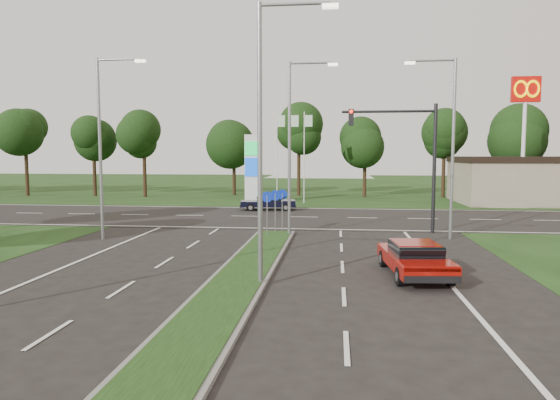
# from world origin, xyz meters

# --- Properties ---
(ground) EXTENTS (160.00, 160.00, 0.00)m
(ground) POSITION_xyz_m (0.00, 0.00, 0.00)
(ground) COLOR black
(ground) RESTS_ON ground
(verge_far) EXTENTS (160.00, 50.00, 0.02)m
(verge_far) POSITION_xyz_m (0.00, 55.00, 0.00)
(verge_far) COLOR black
(verge_far) RESTS_ON ground
(cross_road) EXTENTS (160.00, 12.00, 0.02)m
(cross_road) POSITION_xyz_m (0.00, 24.00, 0.00)
(cross_road) COLOR black
(cross_road) RESTS_ON ground
(median_kerb) EXTENTS (2.00, 26.00, 0.12)m
(median_kerb) POSITION_xyz_m (0.00, 4.00, 0.06)
(median_kerb) COLOR slate
(median_kerb) RESTS_ON ground
(commercial_building) EXTENTS (16.00, 9.00, 4.00)m
(commercial_building) POSITION_xyz_m (22.00, 36.00, 2.00)
(commercial_building) COLOR gray
(commercial_building) RESTS_ON ground
(streetlight_median_near) EXTENTS (2.53, 0.22, 9.00)m
(streetlight_median_near) POSITION_xyz_m (1.00, 6.00, 5.08)
(streetlight_median_near) COLOR gray
(streetlight_median_near) RESTS_ON ground
(streetlight_median_far) EXTENTS (2.53, 0.22, 9.00)m
(streetlight_median_far) POSITION_xyz_m (1.00, 16.00, 5.08)
(streetlight_median_far) COLOR gray
(streetlight_median_far) RESTS_ON ground
(streetlight_left_far) EXTENTS (2.53, 0.22, 9.00)m
(streetlight_left_far) POSITION_xyz_m (-8.30, 14.00, 5.08)
(streetlight_left_far) COLOR gray
(streetlight_left_far) RESTS_ON ground
(streetlight_right_far) EXTENTS (2.53, 0.22, 9.00)m
(streetlight_right_far) POSITION_xyz_m (8.80, 16.00, 5.08)
(streetlight_right_far) COLOR gray
(streetlight_right_far) RESTS_ON ground
(traffic_signal) EXTENTS (5.10, 0.42, 7.00)m
(traffic_signal) POSITION_xyz_m (7.19, 18.00, 4.65)
(traffic_signal) COLOR black
(traffic_signal) RESTS_ON ground
(median_signs) EXTENTS (1.16, 1.76, 2.38)m
(median_signs) POSITION_xyz_m (0.00, 16.40, 1.71)
(median_signs) COLOR gray
(median_signs) RESTS_ON ground
(gas_pylon) EXTENTS (5.80, 1.26, 8.00)m
(gas_pylon) POSITION_xyz_m (-3.79, 33.05, 3.20)
(gas_pylon) COLOR silver
(gas_pylon) RESTS_ON ground
(mcdonalds_sign) EXTENTS (2.20, 0.47, 10.40)m
(mcdonalds_sign) POSITION_xyz_m (18.00, 31.97, 7.99)
(mcdonalds_sign) COLOR silver
(mcdonalds_sign) RESTS_ON ground
(treeline_far) EXTENTS (6.00, 6.00, 9.90)m
(treeline_far) POSITION_xyz_m (0.10, 39.93, 6.83)
(treeline_far) COLOR black
(treeline_far) RESTS_ON ground
(red_sedan) EXTENTS (2.24, 4.58, 1.22)m
(red_sedan) POSITION_xyz_m (6.00, 7.94, 0.65)
(red_sedan) COLOR #A00F08
(red_sedan) RESTS_ON ground
(navy_sedan) EXTENTS (4.33, 2.24, 1.14)m
(navy_sedan) POSITION_xyz_m (-1.96, 28.00, 0.61)
(navy_sedan) COLOR black
(navy_sedan) RESTS_ON ground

